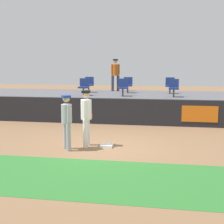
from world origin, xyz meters
The scene contains 14 objects.
ground_plane centered at (0.00, 0.00, 0.00)m, with size 60.00×60.00×0.00m, color #846042.
grass_foreground_strip centered at (0.00, -2.75, 0.00)m, with size 18.00×2.80×0.01m, color #2D722D.
first_base centered at (0.13, 0.14, 0.04)m, with size 0.40×0.40×0.08m, color white.
player_fielder_home centered at (-0.53, 0.10, 1.06)m, with size 0.36×0.57×1.84m.
player_runner_visitor centered at (-1.03, -0.43, 1.00)m, with size 0.46×0.46×1.72m.
field_wall centered at (0.02, 4.14, 0.58)m, with size 18.00×0.26×1.15m.
bleacher_platform centered at (0.00, 6.72, 0.56)m, with size 18.00×4.80×1.13m, color #59595E.
seat_back_center centered at (-0.09, 7.39, 1.60)m, with size 0.47×0.44×0.84m.
seat_front_left centered at (-2.06, 5.59, 1.60)m, with size 0.46×0.44×0.84m.
seat_back_right centered at (2.15, 7.39, 1.60)m, with size 0.48×0.44×0.84m.
seat_front_right centered at (2.31, 5.59, 1.60)m, with size 0.46×0.44×0.84m.
seat_front_center centered at (-0.10, 5.59, 1.60)m, with size 0.48×0.44×0.84m.
seat_back_left centered at (-2.24, 7.39, 1.60)m, with size 0.48×0.44×0.84m.
spectator_hooded centered at (-0.94, 8.40, 2.18)m, with size 0.48×0.45×1.82m.
Camera 1 is at (2.06, -9.93, 2.68)m, focal length 51.93 mm.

